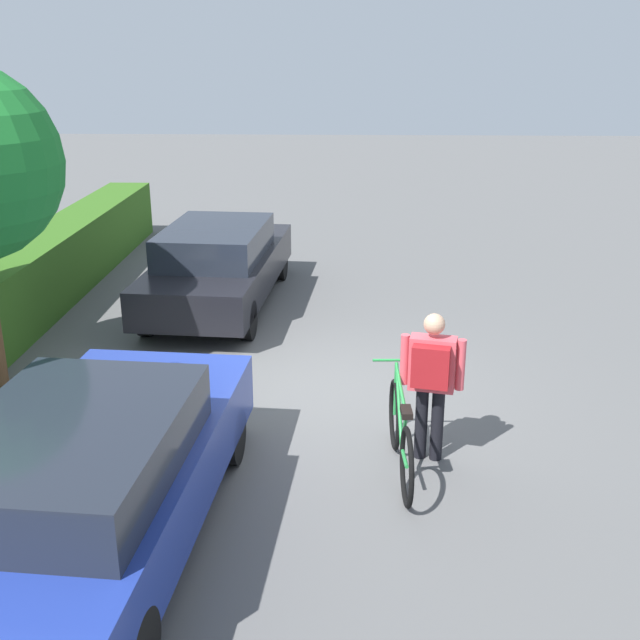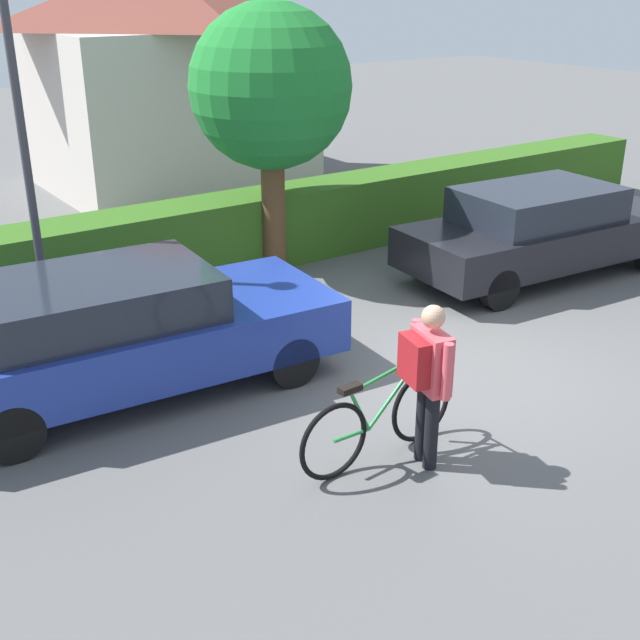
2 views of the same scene
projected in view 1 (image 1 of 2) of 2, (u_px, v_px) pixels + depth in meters
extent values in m
plane|color=#585858|center=(316.00, 391.00, 9.56)|extent=(60.00, 60.00, 0.00)
cube|color=navy|center=(96.00, 483.00, 6.42)|extent=(4.52, 2.14, 0.61)
cube|color=#1E232D|center=(71.00, 448.00, 5.89)|extent=(2.47, 1.77, 0.47)
cylinder|color=black|center=(78.00, 428.00, 8.00)|extent=(0.60, 0.22, 0.59)
cylinder|color=black|center=(232.00, 436.00, 7.84)|extent=(0.60, 0.22, 0.59)
cube|color=black|center=(220.00, 270.00, 12.62)|extent=(4.68, 2.04, 0.58)
cube|color=#1E232D|center=(216.00, 242.00, 12.24)|extent=(2.42, 1.67, 0.50)
cylinder|color=black|center=(200.00, 262.00, 14.25)|extent=(0.60, 0.22, 0.59)
cylinder|color=black|center=(281.00, 264.00, 14.10)|extent=(0.60, 0.22, 0.59)
cylinder|color=black|center=(146.00, 316.00, 11.34)|extent=(0.60, 0.22, 0.59)
cylinder|color=black|center=(248.00, 320.00, 11.19)|extent=(0.60, 0.22, 0.59)
torus|color=black|center=(395.00, 414.00, 8.12)|extent=(0.76, 0.08, 0.76)
torus|color=black|center=(407.00, 467.00, 7.10)|extent=(0.76, 0.08, 0.76)
cylinder|color=#268C3F|center=(399.00, 404.00, 7.71)|extent=(0.70, 0.07, 0.64)
cylinder|color=#268C3F|center=(404.00, 431.00, 7.31)|extent=(0.27, 0.05, 0.48)
cylinder|color=#268C3F|center=(401.00, 391.00, 7.51)|extent=(0.86, 0.08, 0.16)
cylinder|color=#268C3F|center=(404.00, 457.00, 7.30)|extent=(0.41, 0.05, 0.05)
cylinder|color=#268C3F|center=(396.00, 389.00, 8.02)|extent=(0.04, 0.04, 0.59)
cube|color=black|center=(406.00, 412.00, 7.11)|extent=(0.22, 0.11, 0.06)
cylinder|color=#268C3F|center=(397.00, 360.00, 7.91)|extent=(0.05, 0.50, 0.03)
cylinder|color=black|center=(421.00, 423.00, 7.90)|extent=(0.13, 0.13, 0.79)
cylinder|color=black|center=(437.00, 425.00, 7.87)|extent=(0.13, 0.13, 0.79)
cube|color=#DB4C56|center=(432.00, 363.00, 7.66)|extent=(0.29, 0.49, 0.56)
sphere|color=tan|center=(434.00, 324.00, 7.52)|extent=(0.21, 0.21, 0.21)
cylinder|color=#DB4C56|center=(405.00, 359.00, 7.72)|extent=(0.09, 0.09, 0.53)
cylinder|color=#DB4C56|center=(461.00, 365.00, 7.59)|extent=(0.09, 0.09, 0.53)
cube|color=maroon|center=(431.00, 367.00, 7.50)|extent=(0.24, 0.39, 0.42)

